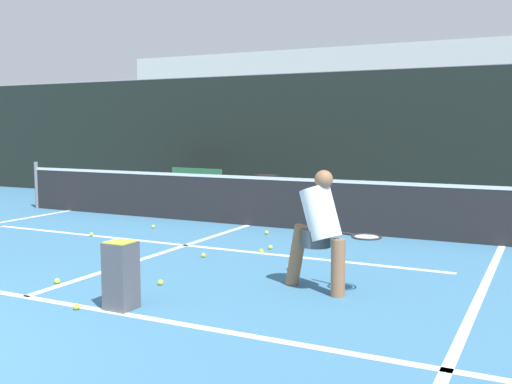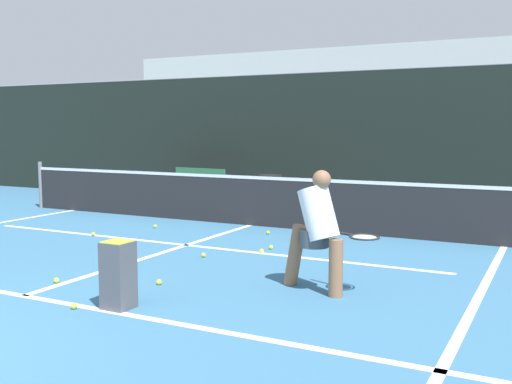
{
  "view_description": "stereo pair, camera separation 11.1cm",
  "coord_description": "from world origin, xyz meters",
  "px_view_note": "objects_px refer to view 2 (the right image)",
  "views": [
    {
      "loc": [
        5.17,
        -2.17,
        1.87
      ],
      "look_at": [
        1.4,
        5.41,
        0.95
      ],
      "focal_mm": 42.0,
      "sensor_mm": 36.0,
      "label": 1
    },
    {
      "loc": [
        5.27,
        -2.12,
        1.87
      ],
      "look_at": [
        1.4,
        5.41,
        0.95
      ],
      "focal_mm": 42.0,
      "sensor_mm": 36.0,
      "label": 2
    }
  ],
  "objects_px": {
    "trash_bin": "(269,193)",
    "parked_car": "(221,168)",
    "player_practicing": "(318,227)",
    "courtside_bench": "(197,185)",
    "ball_hopper": "(118,273)"
  },
  "relations": [
    {
      "from": "ball_hopper",
      "to": "parked_car",
      "type": "xyz_separation_m",
      "value": [
        -5.24,
        10.94,
        0.25
      ]
    },
    {
      "from": "player_practicing",
      "to": "courtside_bench",
      "type": "relative_size",
      "value": 0.93
    },
    {
      "from": "trash_bin",
      "to": "parked_car",
      "type": "bearing_deg",
      "value": 133.19
    },
    {
      "from": "ball_hopper",
      "to": "courtside_bench",
      "type": "height_order",
      "value": "courtside_bench"
    },
    {
      "from": "player_practicing",
      "to": "ball_hopper",
      "type": "relative_size",
      "value": 1.98
    },
    {
      "from": "player_practicing",
      "to": "parked_car",
      "type": "bearing_deg",
      "value": 145.54
    },
    {
      "from": "ball_hopper",
      "to": "trash_bin",
      "type": "bearing_deg",
      "value": 103.96
    },
    {
      "from": "ball_hopper",
      "to": "courtside_bench",
      "type": "xyz_separation_m",
      "value": [
        -3.94,
        7.61,
        0.09
      ]
    },
    {
      "from": "player_practicing",
      "to": "trash_bin",
      "type": "height_order",
      "value": "player_practicing"
    },
    {
      "from": "player_practicing",
      "to": "parked_car",
      "type": "distance_m",
      "value": 11.62
    },
    {
      "from": "trash_bin",
      "to": "parked_car",
      "type": "relative_size",
      "value": 0.17
    },
    {
      "from": "player_practicing",
      "to": "parked_car",
      "type": "height_order",
      "value": "parked_car"
    },
    {
      "from": "trash_bin",
      "to": "ball_hopper",
      "type": "bearing_deg",
      "value": -76.04
    },
    {
      "from": "player_practicing",
      "to": "trash_bin",
      "type": "bearing_deg",
      "value": 140.17
    },
    {
      "from": "courtside_bench",
      "to": "parked_car",
      "type": "xyz_separation_m",
      "value": [
        -1.3,
        3.33,
        0.16
      ]
    }
  ]
}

